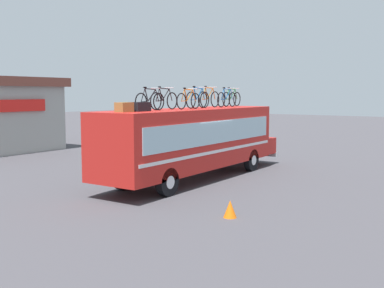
% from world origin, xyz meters
% --- Properties ---
extents(ground_plane, '(120.00, 120.00, 0.00)m').
position_xyz_m(ground_plane, '(0.00, 0.00, 0.00)').
color(ground_plane, '#423F44').
extents(bus, '(11.29, 2.43, 2.97)m').
position_xyz_m(bus, '(0.19, -0.00, 1.71)').
color(bus, red).
rests_on(bus, ground).
extents(luggage_bag_1, '(0.57, 0.39, 0.33)m').
position_xyz_m(luggage_bag_1, '(-4.09, 0.03, 3.13)').
color(luggage_bag_1, olive).
rests_on(luggage_bag_1, bus).
extents(luggage_bag_2, '(0.73, 0.47, 0.32)m').
position_xyz_m(luggage_bag_2, '(-3.33, -0.00, 3.13)').
color(luggage_bag_2, black).
rests_on(luggage_bag_2, bus).
extents(rooftop_bicycle_1, '(1.68, 0.44, 0.87)m').
position_xyz_m(rooftop_bicycle_1, '(-2.69, 0.04, 3.33)').
color(rooftop_bicycle_1, black).
rests_on(rooftop_bicycle_1, bus).
extents(rooftop_bicycle_2, '(1.71, 0.44, 0.90)m').
position_xyz_m(rooftop_bicycle_2, '(-1.63, 0.20, 3.34)').
color(rooftop_bicycle_2, black).
rests_on(rooftop_bicycle_2, bus).
extents(rooftop_bicycle_3, '(1.64, 0.44, 0.86)m').
position_xyz_m(rooftop_bicycle_3, '(-0.51, -0.17, 3.33)').
color(rooftop_bicycle_3, black).
rests_on(rooftop_bicycle_3, bus).
extents(rooftop_bicycle_4, '(1.78, 0.44, 0.94)m').
position_xyz_m(rooftop_bicycle_4, '(0.58, 0.09, 3.36)').
color(rooftop_bicycle_4, black).
rests_on(rooftop_bicycle_4, bus).
extents(rooftop_bicycle_5, '(1.77, 0.44, 0.96)m').
position_xyz_m(rooftop_bicycle_5, '(1.69, 0.23, 3.37)').
color(rooftop_bicycle_5, black).
rests_on(rooftop_bicycle_5, bus).
extents(rooftop_bicycle_6, '(1.74, 0.44, 0.91)m').
position_xyz_m(rooftop_bicycle_6, '(2.85, -0.03, 3.35)').
color(rooftop_bicycle_6, black).
rests_on(rooftop_bicycle_6, bus).
extents(rooftop_bicycle_7, '(1.76, 0.44, 0.93)m').
position_xyz_m(rooftop_bicycle_7, '(3.94, 0.32, 3.35)').
color(rooftop_bicycle_7, black).
rests_on(rooftop_bicycle_7, bus).
extents(traffic_cone, '(0.39, 0.39, 0.51)m').
position_xyz_m(traffic_cone, '(-4.37, -4.26, 0.26)').
color(traffic_cone, orange).
rests_on(traffic_cone, ground).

